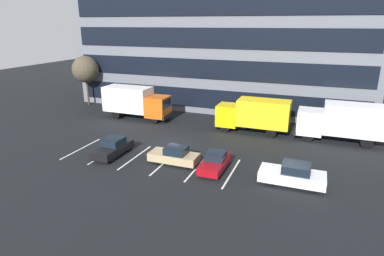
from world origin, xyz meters
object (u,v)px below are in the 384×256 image
Objects in this scene: box_truck_orange at (136,101)px; sedan_tan at (174,156)px; sedan_white at (293,175)px; bare_tree at (86,69)px; box_truck_yellow_all at (254,114)px; box_truck_white at (343,121)px; sedan_black at (113,147)px; sedan_maroon at (215,162)px.

box_truck_orange is 14.17m from sedan_tan.
bare_tree reaches higher than sedan_white.
box_truck_yellow_all is 8.35m from box_truck_white.
box_truck_orange is 2.00× the size of sedan_tan.
sedan_black is at bearing -69.64° from box_truck_orange.
sedan_tan is 5.64m from sedan_black.
sedan_tan is at bearing -35.87° from bare_tree.
bare_tree is at bearing 159.80° from box_truck_orange.
sedan_tan is 24.09m from bare_tree.
sedan_maroon is at bearing -132.09° from box_truck_white.
sedan_tan is at bearing 177.89° from sedan_white.
sedan_maroon is 5.81m from sedan_white.
box_truck_yellow_all is 14.59m from sedan_black.
sedan_tan is at bearing -47.22° from box_truck_orange.
bare_tree is (-28.42, 14.24, 4.11)m from sedan_white.
sedan_black is at bearing -46.22° from bare_tree.
sedan_white reaches higher than sedan_tan.
sedan_tan is 3.40m from sedan_maroon.
box_truck_white is 16.52m from sedan_tan.
sedan_maroon is (12.98, -10.31, -1.44)m from box_truck_orange.
sedan_black reaches higher than sedan_maroon.
box_truck_orange is 10.65m from bare_tree.
sedan_black reaches higher than sedan_tan.
sedan_black is (3.95, -10.63, -1.39)m from box_truck_orange.
bare_tree reaches higher than box_truck_orange.
sedan_black is 14.83m from sedan_white.
sedan_white is at bearing -26.61° from bare_tree.
sedan_tan is (-4.41, -10.23, -1.28)m from box_truck_yellow_all.
bare_tree is (-22.63, 13.85, 4.21)m from sedan_maroon.
sedan_tan is at bearing -113.31° from box_truck_yellow_all.
box_truck_yellow_all is 1.87× the size of sedan_tan.
box_truck_orange reaches higher than sedan_white.
bare_tree is at bearing 133.78° from sedan_black.
box_truck_yellow_all is at bearing 46.32° from sedan_black.
sedan_tan is 0.97× the size of sedan_black.
sedan_black is at bearing -149.85° from box_truck_white.
sedan_white is at bearing -0.22° from sedan_black.
box_truck_white is at bearing 1.15° from box_truck_yellow_all.
sedan_black is 0.92× the size of sedan_white.
box_truck_white is 2.07× the size of sedan_maroon.
sedan_black is 0.62× the size of bare_tree.
sedan_white is at bearing -2.11° from sedan_tan.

